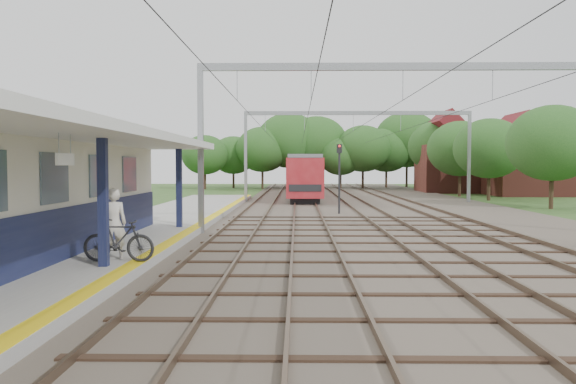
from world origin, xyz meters
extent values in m
plane|color=#2D4C1E|center=(0.00, 0.00, 0.00)|extent=(160.00, 160.00, 0.00)
cube|color=#473D33|center=(4.00, 30.00, 0.05)|extent=(18.00, 90.00, 0.10)
cube|color=gray|center=(-7.50, 14.00, 0.17)|extent=(5.00, 52.00, 0.35)
cube|color=yellow|center=(-5.25, 14.00, 0.35)|extent=(0.45, 52.00, 0.01)
cube|color=beige|center=(-8.90, 7.00, 2.05)|extent=(3.20, 18.00, 3.40)
cube|color=#13193D|center=(-7.28, 7.00, 1.05)|extent=(0.06, 18.00, 1.40)
cube|color=slate|center=(-7.27, 7.00, 2.55)|extent=(0.05, 16.00, 1.30)
cube|color=#13193D|center=(-5.90, 6.00, 1.95)|extent=(0.22, 0.22, 3.20)
cube|color=#13193D|center=(-5.90, 15.00, 1.95)|extent=(0.22, 0.22, 3.20)
cube|color=silver|center=(-7.80, 6.00, 3.67)|extent=(6.40, 20.00, 0.24)
cube|color=white|center=(-6.00, 4.00, 3.00)|extent=(0.06, 0.85, 0.26)
cube|color=brown|center=(-4.22, 30.00, 0.17)|extent=(0.07, 88.00, 0.15)
cube|color=brown|center=(-2.78, 30.00, 0.17)|extent=(0.07, 88.00, 0.15)
cube|color=brown|center=(-1.22, 30.00, 0.17)|extent=(0.07, 88.00, 0.15)
cube|color=brown|center=(0.22, 30.00, 0.17)|extent=(0.07, 88.00, 0.15)
cube|color=brown|center=(2.48, 30.00, 0.17)|extent=(0.07, 88.00, 0.15)
cube|color=brown|center=(3.92, 30.00, 0.17)|extent=(0.07, 88.00, 0.15)
cube|color=brown|center=(6.08, 30.00, 0.17)|extent=(0.07, 88.00, 0.15)
cube|color=brown|center=(7.52, 30.00, 0.17)|extent=(0.07, 88.00, 0.15)
cube|color=gray|center=(-5.00, 15.00, 3.50)|extent=(0.22, 0.22, 7.00)
cube|color=gray|center=(3.50, 15.00, 6.85)|extent=(17.00, 0.20, 0.30)
cube|color=gray|center=(-5.00, 35.00, 3.50)|extent=(0.22, 0.22, 7.00)
cube|color=gray|center=(12.00, 35.00, 3.50)|extent=(0.22, 0.22, 7.00)
cube|color=gray|center=(3.50, 35.00, 6.85)|extent=(17.00, 0.20, 0.30)
cylinder|color=black|center=(-3.50, 30.00, 5.50)|extent=(0.02, 88.00, 0.02)
cylinder|color=black|center=(-0.50, 30.00, 5.50)|extent=(0.02, 88.00, 0.02)
cylinder|color=black|center=(3.20, 30.00, 5.50)|extent=(0.02, 88.00, 0.02)
cylinder|color=black|center=(6.80, 30.00, 5.50)|extent=(0.02, 88.00, 0.02)
cylinder|color=#382619|center=(-10.00, 61.00, 1.44)|extent=(0.28, 0.28, 2.88)
ellipsoid|color=#204E1C|center=(-10.00, 61.00, 4.96)|extent=(6.72, 6.72, 5.76)
cylinder|color=#382619|center=(-4.00, 63.00, 1.26)|extent=(0.28, 0.28, 2.52)
ellipsoid|color=#204E1C|center=(-4.00, 63.00, 4.34)|extent=(5.88, 5.88, 5.04)
cylinder|color=#382619|center=(2.00, 60.00, 1.62)|extent=(0.28, 0.28, 3.24)
ellipsoid|color=#204E1C|center=(2.00, 60.00, 5.58)|extent=(7.56, 7.56, 6.48)
cylinder|color=#382619|center=(8.00, 62.00, 1.35)|extent=(0.28, 0.28, 2.70)
ellipsoid|color=#204E1C|center=(8.00, 62.00, 4.65)|extent=(6.30, 6.30, 5.40)
cylinder|color=#382619|center=(14.50, 38.00, 1.26)|extent=(0.28, 0.28, 2.52)
ellipsoid|color=#204E1C|center=(14.50, 38.00, 4.34)|extent=(5.88, 5.88, 5.04)
cylinder|color=#382619|center=(15.00, 54.00, 1.44)|extent=(0.28, 0.28, 2.88)
ellipsoid|color=#204E1C|center=(15.00, 54.00, 4.96)|extent=(6.72, 6.72, 5.76)
cube|color=brown|center=(21.00, 46.00, 2.25)|extent=(7.00, 6.00, 4.50)
cube|color=maroon|center=(21.00, 46.00, 5.40)|extent=(4.99, 6.12, 4.99)
cube|color=brown|center=(16.00, 52.00, 2.50)|extent=(8.00, 6.00, 5.00)
cube|color=maroon|center=(16.00, 52.00, 5.90)|extent=(5.52, 6.12, 5.52)
imported|color=silver|center=(-6.02, 7.11, 1.31)|extent=(0.82, 0.68, 1.92)
imported|color=black|center=(-5.73, 6.62, 0.92)|extent=(1.92, 0.63, 1.14)
cube|color=black|center=(-0.50, 39.47, 0.32)|extent=(2.14, 15.25, 0.44)
cube|color=maroon|center=(-0.50, 39.47, 1.98)|extent=(2.67, 16.58, 2.87)
cube|color=black|center=(-0.50, 39.47, 2.26)|extent=(2.71, 15.25, 0.83)
cube|color=slate|center=(-0.50, 39.47, 3.54)|extent=(2.46, 16.58, 0.28)
cube|color=black|center=(-0.50, 56.65, 0.32)|extent=(2.14, 15.25, 0.44)
cube|color=maroon|center=(-0.50, 56.65, 1.98)|extent=(2.67, 16.58, 2.87)
cube|color=black|center=(-0.50, 56.65, 2.26)|extent=(2.71, 15.25, 0.83)
cube|color=slate|center=(-0.50, 56.65, 3.54)|extent=(2.46, 16.58, 0.28)
cylinder|color=black|center=(1.35, 24.28, 1.86)|extent=(0.15, 0.15, 3.73)
cube|color=black|center=(1.35, 24.28, 3.83)|extent=(0.32, 0.25, 0.51)
sphere|color=red|center=(1.35, 24.18, 3.98)|extent=(0.13, 0.13, 0.13)
camera|label=1|loc=(-1.06, -7.85, 2.87)|focal=35.00mm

